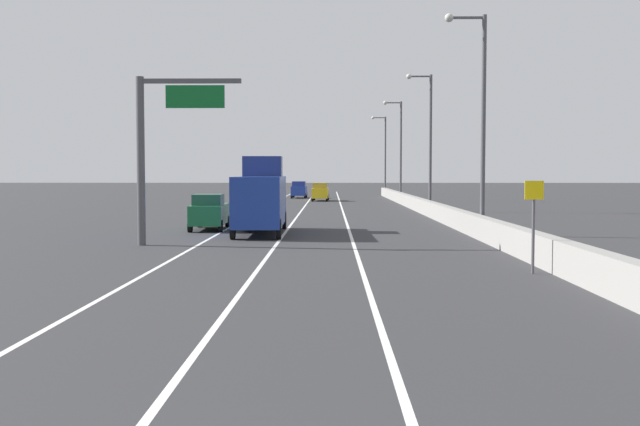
% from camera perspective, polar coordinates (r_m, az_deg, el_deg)
% --- Properties ---
extents(ground_plane, '(320.00, 320.00, 0.00)m').
position_cam_1_polar(ground_plane, '(69.59, 0.41, 0.40)').
color(ground_plane, '#2D2D30').
extents(lane_stripe_left, '(0.16, 130.00, 0.00)m').
position_cam_1_polar(lane_stripe_left, '(60.89, -4.83, 0.01)').
color(lane_stripe_left, silver).
rests_on(lane_stripe_left, ground_plane).
extents(lane_stripe_center, '(0.16, 130.00, 0.00)m').
position_cam_1_polar(lane_stripe_center, '(60.65, -1.54, 0.01)').
color(lane_stripe_center, silver).
rests_on(lane_stripe_center, ground_plane).
extents(lane_stripe_right, '(0.16, 130.00, 0.00)m').
position_cam_1_polar(lane_stripe_right, '(60.61, 1.77, 0.00)').
color(lane_stripe_right, silver).
rests_on(lane_stripe_right, ground_plane).
extents(jersey_barrier_right, '(0.60, 120.00, 1.10)m').
position_cam_1_polar(jersey_barrier_right, '(46.20, 10.02, -0.33)').
color(jersey_barrier_right, gray).
rests_on(jersey_barrier_right, ground_plane).
extents(overhead_sign_gantry, '(4.68, 0.36, 7.50)m').
position_cam_1_polar(overhead_sign_gantry, '(34.52, -12.16, 5.44)').
color(overhead_sign_gantry, '#47474C').
rests_on(overhead_sign_gantry, ground_plane).
extents(speed_advisory_sign, '(0.60, 0.11, 3.00)m').
position_cam_1_polar(speed_advisory_sign, '(25.24, 15.77, -0.46)').
color(speed_advisory_sign, '#4C4C51').
rests_on(speed_advisory_sign, ground_plane).
extents(lamp_post_right_second, '(2.14, 0.44, 11.32)m').
position_cam_1_polar(lamp_post_right_second, '(39.85, 11.87, 7.57)').
color(lamp_post_right_second, '#4C4C51').
rests_on(lamp_post_right_second, ground_plane).
extents(lamp_post_right_third, '(2.14, 0.44, 11.32)m').
position_cam_1_polar(lamp_post_right_third, '(63.22, 8.10, 5.93)').
color(lamp_post_right_third, '#4C4C51').
rests_on(lamp_post_right_third, ground_plane).
extents(lamp_post_right_fourth, '(2.14, 0.44, 11.32)m').
position_cam_1_polar(lamp_post_right_fourth, '(86.68, 5.95, 5.17)').
color(lamp_post_right_fourth, '#4C4C51').
rests_on(lamp_post_right_fourth, ground_plane).
extents(lamp_post_right_fifth, '(2.14, 0.44, 11.32)m').
position_cam_1_polar(lamp_post_right_fifth, '(110.22, 4.81, 4.73)').
color(lamp_post_right_fifth, '#4C4C51').
rests_on(lamp_post_right_fifth, ground_plane).
extents(car_blue_0, '(1.96, 4.59, 2.11)m').
position_cam_1_polar(car_blue_0, '(95.52, -1.58, 1.77)').
color(car_blue_0, '#1E389E').
rests_on(car_blue_0, ground_plane).
extents(car_green_1, '(2.02, 4.74, 2.03)m').
position_cam_1_polar(car_green_1, '(43.39, -8.33, 0.08)').
color(car_green_1, '#196033').
rests_on(car_green_1, ground_plane).
extents(car_yellow_2, '(1.96, 4.51, 2.05)m').
position_cam_1_polar(car_yellow_2, '(85.77, 0.03, 1.60)').
color(car_yellow_2, gold).
rests_on(car_yellow_2, ground_plane).
extents(box_truck, '(2.63, 8.35, 4.14)m').
position_cam_1_polar(box_truck, '(40.44, -4.48, 1.12)').
color(box_truck, navy).
rests_on(box_truck, ground_plane).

